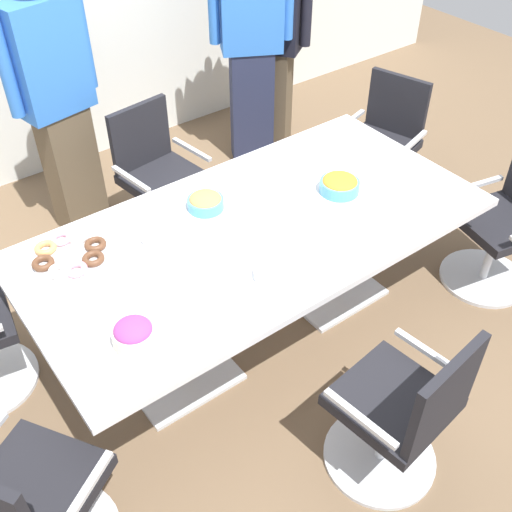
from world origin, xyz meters
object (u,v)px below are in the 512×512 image
at_px(person_standing_1, 251,38).
at_px(plate_stack, 273,273).
at_px(person_standing_0, 56,97).
at_px(snack_bowl_candy_mix, 134,334).
at_px(conference_table, 256,245).
at_px(snack_bowl_cookies, 205,202).
at_px(office_chair_0, 381,150).
at_px(person_standing_2, 271,40).
at_px(napkin_pile, 162,242).
at_px(donut_platter, 69,254).
at_px(snack_bowl_chips_orange, 340,184).
at_px(office_chair_4, 401,416).
at_px(office_chair_3, 30,508).
at_px(office_chair_5, 505,227).
at_px(office_chair_1, 160,183).

distance_m(person_standing_1, plate_stack, 2.31).
bearing_deg(person_standing_0, snack_bowl_candy_mix, 64.18).
xyz_separation_m(conference_table, plate_stack, (-0.16, -0.35, 0.15)).
distance_m(snack_bowl_cookies, snack_bowl_candy_mix, 0.97).
height_order(office_chair_0, person_standing_2, person_standing_2).
xyz_separation_m(office_chair_0, plate_stack, (-1.66, -0.87, 0.37)).
height_order(office_chair_0, napkin_pile, office_chair_0).
bearing_deg(snack_bowl_candy_mix, donut_platter, 89.42).
relative_size(snack_bowl_cookies, plate_stack, 1.05).
relative_size(person_standing_0, snack_bowl_candy_mix, 9.97).
distance_m(snack_bowl_cookies, snack_bowl_chips_orange, 0.74).
relative_size(person_standing_2, snack_bowl_chips_orange, 7.80).
bearing_deg(person_standing_2, napkin_pile, 94.06).
bearing_deg(person_standing_1, office_chair_4, 94.35).
distance_m(conference_table, donut_platter, 0.94).
distance_m(office_chair_0, snack_bowl_cookies, 1.68).
bearing_deg(office_chair_4, office_chair_3, 151.88).
distance_m(person_standing_2, donut_platter, 2.58).
relative_size(office_chair_3, office_chair_5, 1.00).
height_order(office_chair_1, snack_bowl_candy_mix, office_chair_1).
bearing_deg(snack_bowl_cookies, snack_bowl_chips_orange, -24.83).
bearing_deg(office_chair_0, snack_bowl_cookies, 82.29).
bearing_deg(person_standing_2, plate_stack, 107.32).
relative_size(office_chair_0, snack_bowl_chips_orange, 4.17).
height_order(conference_table, snack_bowl_cookies, snack_bowl_cookies).
xyz_separation_m(office_chair_3, office_chair_5, (2.96, -0.03, 0.00)).
height_order(person_standing_0, snack_bowl_chips_orange, person_standing_0).
bearing_deg(person_standing_1, person_standing_0, 27.67).
bearing_deg(snack_bowl_chips_orange, office_chair_0, 29.78).
relative_size(snack_bowl_candy_mix, plate_stack, 0.99).
relative_size(office_chair_4, person_standing_1, 0.49).
xyz_separation_m(office_chair_3, person_standing_2, (2.86, 2.16, 0.48)).
bearing_deg(person_standing_0, office_chair_0, 139.84).
xyz_separation_m(office_chair_1, plate_stack, (-0.19, -1.45, 0.37)).
distance_m(conference_table, snack_bowl_candy_mix, 0.95).
bearing_deg(snack_bowl_cookies, plate_stack, -93.92).
height_order(snack_bowl_cookies, snack_bowl_chips_orange, snack_bowl_chips_orange).
height_order(office_chair_1, donut_platter, office_chair_1).
bearing_deg(napkin_pile, snack_bowl_chips_orange, -9.01).
height_order(office_chair_0, snack_bowl_cookies, office_chair_0).
distance_m(person_standing_1, snack_bowl_cookies, 1.79).
height_order(person_standing_2, snack_bowl_cookies, person_standing_2).
distance_m(person_standing_0, person_standing_2, 1.74).
bearing_deg(person_standing_1, office_chair_0, 137.72).
bearing_deg(napkin_pile, office_chair_1, 62.53).
height_order(snack_bowl_candy_mix, plate_stack, snack_bowl_candy_mix).
relative_size(office_chair_0, office_chair_4, 1.00).
relative_size(office_chair_4, office_chair_5, 1.00).
bearing_deg(napkin_pile, person_standing_0, 86.11).
height_order(person_standing_0, plate_stack, person_standing_0).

